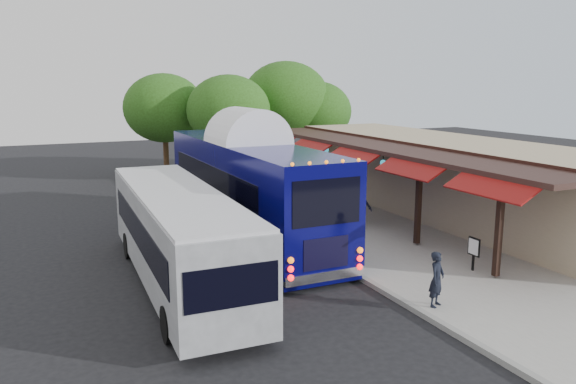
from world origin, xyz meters
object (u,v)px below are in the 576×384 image
ped_b (300,188)px  ped_c (321,204)px  coach_bus (248,184)px  ped_a (437,279)px  sign_board (474,248)px  ped_d (358,204)px  city_bus (178,233)px

ped_b → ped_c: bearing=77.2°
coach_bus → ped_b: (4.23, 3.93, -1.20)m
ped_b → ped_c: ped_c is taller
ped_a → sign_board: bearing=2.9°
ped_b → ped_d: ped_d is taller
ped_c → sign_board: bearing=77.3°
ped_a → sign_board: ped_a is taller
ped_c → ped_d: bearing=131.8°
coach_bus → ped_a: 9.41m
ped_c → ped_d: 1.61m
coach_bus → ped_c: coach_bus is taller
ped_c → coach_bus: bearing=-24.0°
ped_b → sign_board: (0.85, -11.16, -0.13)m
ped_c → ped_a: bearing=56.0°
coach_bus → ped_a: (2.05, -9.09, -1.31)m
coach_bus → sign_board: 8.94m
ped_b → sign_board: 11.20m
coach_bus → city_bus: size_ratio=1.17×
sign_board → ped_c: bearing=102.9°
coach_bus → ped_d: 5.02m
ped_b → ped_d: bearing=97.9°
ped_b → ped_a: bearing=80.4°
ped_a → ped_b: 13.20m
city_bus → ped_b: (8.09, 7.97, -0.61)m
ped_a → ped_d: 9.03m
city_bus → ped_b: size_ratio=6.29×
ped_b → sign_board: ped_b is taller
ped_a → ped_d: ped_d is taller
city_bus → sign_board: (8.94, -3.20, -0.74)m
coach_bus → city_bus: 5.61m
ped_b → ped_c: (-0.86, -3.82, 0.04)m
ped_d → sign_board: size_ratio=1.63×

